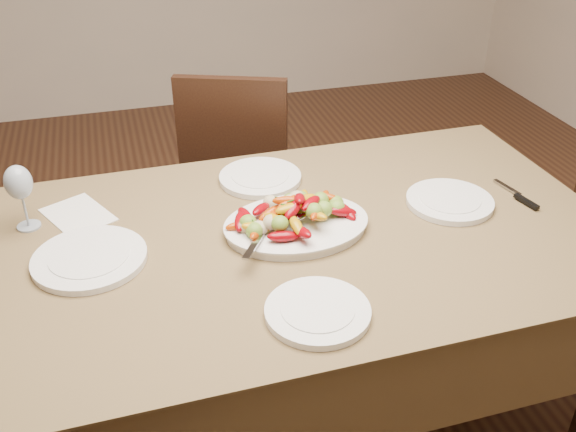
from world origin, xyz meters
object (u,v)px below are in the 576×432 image
(chair_far, at_px, (242,170))
(plate_far, at_px, (260,178))
(wine_glass, at_px, (22,196))
(plate_near, at_px, (318,312))
(dining_table, at_px, (288,337))
(serving_platter, at_px, (296,227))
(plate_left, at_px, (90,259))
(plate_right, at_px, (450,202))

(chair_far, relative_size, plate_far, 3.63)
(chair_far, xyz_separation_m, wine_glass, (-0.76, -0.71, 0.39))
(plate_far, relative_size, wine_glass, 1.28)
(chair_far, relative_size, plate_near, 3.83)
(plate_near, bearing_deg, dining_table, 85.49)
(serving_platter, distance_m, plate_left, 0.56)
(dining_table, distance_m, wine_glass, 0.88)
(plate_left, distance_m, plate_far, 0.62)
(chair_far, bearing_deg, dining_table, 107.13)
(plate_right, relative_size, wine_glass, 1.26)
(serving_platter, xyz_separation_m, plate_far, (-0.03, 0.31, -0.00))
(plate_left, relative_size, plate_near, 1.19)
(chair_far, relative_size, plate_left, 3.21)
(serving_platter, relative_size, plate_left, 1.34)
(plate_left, distance_m, wine_glass, 0.29)
(dining_table, height_order, plate_near, plate_near)
(chair_far, height_order, plate_right, chair_far)
(plate_left, xyz_separation_m, plate_near, (0.50, -0.37, 0.00))
(plate_right, distance_m, plate_far, 0.59)
(dining_table, xyz_separation_m, plate_far, (0.00, 0.33, 0.39))
(chair_far, distance_m, plate_near, 1.33)
(chair_far, distance_m, plate_right, 1.06)
(serving_platter, distance_m, plate_far, 0.32)
(dining_table, relative_size, chair_far, 1.94)
(wine_glass, bearing_deg, serving_platter, -17.31)
(dining_table, height_order, serving_platter, serving_platter)
(chair_far, bearing_deg, plate_near, 107.03)
(dining_table, relative_size, plate_near, 7.41)
(serving_platter, relative_size, wine_glass, 1.94)
(plate_right, height_order, wine_glass, wine_glass)
(plate_left, height_order, wine_glass, wine_glass)
(dining_table, relative_size, plate_far, 7.03)
(dining_table, xyz_separation_m, plate_right, (0.51, 0.03, 0.39))
(serving_platter, distance_m, wine_glass, 0.76)
(plate_far, distance_m, plate_near, 0.68)
(plate_right, distance_m, plate_near, 0.66)
(plate_right, height_order, plate_far, same)
(chair_far, bearing_deg, plate_far, 105.13)
(dining_table, distance_m, plate_right, 0.64)
(plate_near, bearing_deg, chair_far, 85.75)
(chair_far, bearing_deg, wine_glass, 64.13)
(serving_platter, bearing_deg, chair_far, 87.54)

